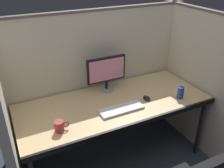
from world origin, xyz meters
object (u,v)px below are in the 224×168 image
Objects in this scene: monitor_center at (106,71)px; soda_can at (181,93)px; computer_mouse at (147,98)px; desk at (115,107)px; keyboard_main at (121,109)px; coffee_mug at (60,126)px.

monitor_center is 3.52× the size of soda_can.
soda_can is (0.32, -0.12, 0.04)m from computer_mouse.
monitor_center reaches higher than desk.
keyboard_main is 0.65m from soda_can.
computer_mouse is at bearing -53.64° from monitor_center.
monitor_center reaches higher than computer_mouse.
monitor_center is 0.83m from coffee_mug.
soda_can is 1.25m from coffee_mug.
coffee_mug is at bearing 179.12° from soda_can.
desk is 0.16m from keyboard_main.
computer_mouse is 0.76× the size of coffee_mug.
desk is 0.39m from monitor_center.
computer_mouse is 0.35m from soda_can.
desk is at bearing 87.77° from keyboard_main.
monitor_center is 0.48m from keyboard_main.
coffee_mug is (-0.60, -0.05, 0.04)m from keyboard_main.
desk is at bearing 164.58° from computer_mouse.
monitor_center is 1.00× the size of keyboard_main.
coffee_mug is at bearing -175.62° from keyboard_main.
keyboard_main is 3.41× the size of coffee_mug.
keyboard_main is at bearing -96.59° from monitor_center.
computer_mouse is at bearing 6.45° from coffee_mug.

